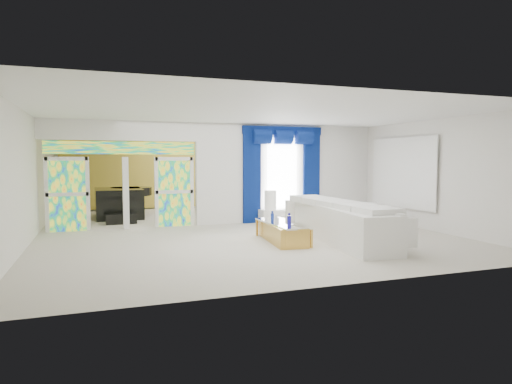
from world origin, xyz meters
name	(u,v)px	position (x,y,z in m)	size (l,w,h in m)	color
floor	(232,229)	(0.00, 0.00, 0.00)	(12.00, 12.00, 0.00)	#B7AF9E
dividing_wall	(288,173)	(2.15, 1.00, 1.50)	(5.70, 0.18, 3.00)	white
dividing_header	(122,131)	(-2.85, 1.00, 2.73)	(4.30, 0.18, 0.55)	white
stained_panel_left	(68,194)	(-4.28, 1.00, 1.00)	(0.95, 0.04, 2.00)	#994C3F
stained_panel_right	(174,192)	(-1.42, 1.00, 1.00)	(0.95, 0.04, 2.00)	#994C3F
stained_transom	(122,148)	(-2.85, 1.00, 2.25)	(4.00, 0.05, 0.35)	#994C3F
window_pane	(282,175)	(1.90, 0.90, 1.45)	(1.00, 0.02, 2.30)	white
blue_drape_left	(252,177)	(0.90, 0.87, 1.40)	(0.55, 0.10, 2.80)	#031249
blue_drape_right	(311,176)	(2.90, 0.87, 1.40)	(0.55, 0.10, 2.80)	#031249
blue_pelmet	(282,131)	(1.90, 0.87, 2.82)	(2.60, 0.12, 0.25)	#031249
wall_mirror	(403,172)	(4.94, -1.00, 1.55)	(0.04, 2.70, 1.90)	white
gold_curtains	(190,170)	(0.00, 5.90, 1.50)	(9.70, 0.12, 2.90)	gold
white_sofa	(339,223)	(1.91, -2.62, 0.41)	(0.93, 4.34, 0.83)	silver
coffee_table	(282,232)	(0.56, -2.32, 0.22)	(0.65, 1.96, 0.44)	gold
console_table	(280,216)	(1.70, 0.60, 0.21)	(1.25, 0.40, 0.42)	white
table_lamp	(270,200)	(1.40, 0.60, 0.71)	(0.36, 0.36, 0.58)	white
armchair	(368,215)	(3.82, -0.95, 0.33)	(1.01, 0.89, 0.66)	silver
grand_piano	(119,203)	(-2.87, 3.59, 0.48)	(1.46, 1.92, 0.97)	black
piano_bench	(121,219)	(-2.87, 1.99, 0.15)	(0.89, 0.35, 0.30)	black
tv_console	(56,208)	(-4.73, 3.04, 0.43)	(0.59, 0.53, 0.86)	#A68253
chandelier	(135,138)	(-2.30, 3.40, 2.65)	(0.60, 0.60, 0.60)	gold
decanters	(281,219)	(0.50, -2.36, 0.53)	(0.13, 1.17, 0.25)	navy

